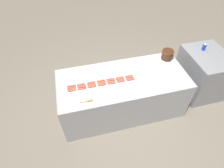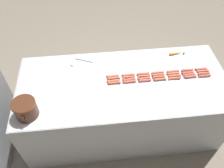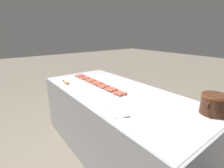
{
  "view_description": "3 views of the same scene",
  "coord_description": "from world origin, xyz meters",
  "px_view_note": "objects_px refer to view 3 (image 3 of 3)",
  "views": [
    {
      "loc": [
        2.15,
        -0.74,
        3.04
      ],
      "look_at": [
        0.14,
        -0.23,
        0.88
      ],
      "focal_mm": 30.12,
      "sensor_mm": 36.0,
      "label": 1
    },
    {
      "loc": [
        -1.59,
        0.29,
        2.63
      ],
      "look_at": [
        -0.11,
        0.14,
        0.93
      ],
      "focal_mm": 37.12,
      "sensor_mm": 36.0,
      "label": 2
    },
    {
      "loc": [
        1.15,
        1.43,
        1.5
      ],
      "look_at": [
        -0.12,
        -0.23,
        0.83
      ],
      "focal_mm": 26.32,
      "sensor_mm": 36.0,
      "label": 3
    }
  ],
  "objects_px": {
    "hot_dog_20": "(118,93)",
    "bean_pot": "(214,103)",
    "hot_dog_13": "(121,93)",
    "hot_dog_25": "(100,87)",
    "hot_dog_15": "(85,78)",
    "hot_dog_26": "(108,90)",
    "serving_spoon": "(122,114)",
    "hot_dog_14": "(79,76)",
    "hot_dog_3": "(100,82)",
    "hot_dog_24": "(94,84)",
    "hot_dog_12": "(112,89)",
    "hot_dog_17": "(96,83)",
    "hot_dog_4": "(107,85)",
    "hot_dog_21": "(77,76)",
    "hot_dog_5": "(114,89)",
    "hot_dog_9": "(92,80)",
    "hot_dog_1": "(88,77)",
    "hot_dog_0": "(83,75)",
    "hot_dog_2": "(94,80)",
    "hot_dog_8": "(86,78)",
    "hot_dog_16": "(90,81)",
    "hot_dog_18": "(102,86)",
    "hot_dog_11": "(105,86)",
    "hot_dog_22": "(82,78)",
    "hot_dog_6": "(123,92)",
    "hot_dog_23": "(88,81)",
    "hot_dog_27": "(117,94)",
    "carrot": "(65,82)",
    "hot_dog_10": "(98,83)",
    "hot_dog_19": "(110,90)",
    "hot_dog_7": "(81,76)"
  },
  "relations": [
    {
      "from": "hot_dog_20",
      "to": "bean_pot",
      "type": "xyz_separation_m",
      "value": [
        -0.36,
        0.84,
        0.08
      ]
    },
    {
      "from": "hot_dog_13",
      "to": "hot_dog_25",
      "type": "xyz_separation_m",
      "value": [
        0.07,
        -0.33,
        0.0
      ]
    },
    {
      "from": "hot_dog_15",
      "to": "hot_dog_26",
      "type": "height_order",
      "value": "same"
    },
    {
      "from": "hot_dog_15",
      "to": "serving_spoon",
      "type": "relative_size",
      "value": 0.53
    },
    {
      "from": "hot_dog_14",
      "to": "hot_dog_3",
      "type": "bearing_deg",
      "value": 97.98
    },
    {
      "from": "hot_dog_20",
      "to": "hot_dog_24",
      "type": "height_order",
      "value": "same"
    },
    {
      "from": "hot_dog_12",
      "to": "hot_dog_17",
      "type": "xyz_separation_m",
      "value": [
        0.03,
        -0.32,
        0.0
      ]
    },
    {
      "from": "hot_dog_4",
      "to": "hot_dog_21",
      "type": "relative_size",
      "value": 1.0
    },
    {
      "from": "hot_dog_5",
      "to": "hot_dog_9",
      "type": "distance_m",
      "value": 0.49
    },
    {
      "from": "hot_dog_1",
      "to": "hot_dog_12",
      "type": "height_order",
      "value": "same"
    },
    {
      "from": "hot_dog_14",
      "to": "hot_dog_21",
      "type": "distance_m",
      "value": 0.03
    },
    {
      "from": "hot_dog_0",
      "to": "hot_dog_2",
      "type": "relative_size",
      "value": 1.0
    },
    {
      "from": "hot_dog_8",
      "to": "hot_dog_13",
      "type": "xyz_separation_m",
      "value": [
        -0.0,
        0.82,
        0.0
      ]
    },
    {
      "from": "hot_dog_12",
      "to": "hot_dog_16",
      "type": "distance_m",
      "value": 0.48
    },
    {
      "from": "hot_dog_3",
      "to": "hot_dog_18",
      "type": "relative_size",
      "value": 1.0
    },
    {
      "from": "hot_dog_4",
      "to": "hot_dog_16",
      "type": "height_order",
      "value": "same"
    },
    {
      "from": "hot_dog_11",
      "to": "hot_dog_22",
      "type": "bearing_deg",
      "value": -81.81
    },
    {
      "from": "hot_dog_6",
      "to": "hot_dog_16",
      "type": "distance_m",
      "value": 0.65
    },
    {
      "from": "hot_dog_0",
      "to": "hot_dog_22",
      "type": "bearing_deg",
      "value": 56.96
    },
    {
      "from": "hot_dog_12",
      "to": "hot_dog_14",
      "type": "distance_m",
      "value": 0.81
    },
    {
      "from": "hot_dog_5",
      "to": "hot_dog_25",
      "type": "relative_size",
      "value": 1.0
    },
    {
      "from": "hot_dog_9",
      "to": "hot_dog_22",
      "type": "height_order",
      "value": "same"
    },
    {
      "from": "hot_dog_2",
      "to": "hot_dog_23",
      "type": "relative_size",
      "value": 1.0
    },
    {
      "from": "hot_dog_1",
      "to": "hot_dog_24",
      "type": "relative_size",
      "value": 1.0
    },
    {
      "from": "bean_pot",
      "to": "hot_dog_27",
      "type": "bearing_deg",
      "value": -65.22
    },
    {
      "from": "hot_dog_9",
      "to": "hot_dog_23",
      "type": "bearing_deg",
      "value": -1.16
    },
    {
      "from": "hot_dog_8",
      "to": "hot_dog_16",
      "type": "relative_size",
      "value": 1.0
    },
    {
      "from": "hot_dog_15",
      "to": "hot_dog_27",
      "type": "bearing_deg",
      "value": 87.65
    },
    {
      "from": "hot_dog_22",
      "to": "hot_dog_26",
      "type": "bearing_deg",
      "value": 90.3
    },
    {
      "from": "hot_dog_5",
      "to": "carrot",
      "type": "bearing_deg",
      "value": -58.71
    },
    {
      "from": "hot_dog_2",
      "to": "hot_dog_13",
      "type": "distance_m",
      "value": 0.65
    },
    {
      "from": "hot_dog_2",
      "to": "hot_dog_20",
      "type": "bearing_deg",
      "value": 83.84
    },
    {
      "from": "hot_dog_13",
      "to": "hot_dog_24",
      "type": "relative_size",
      "value": 1.0
    },
    {
      "from": "hot_dog_9",
      "to": "hot_dog_16",
      "type": "distance_m",
      "value": 0.03
    },
    {
      "from": "hot_dog_16",
      "to": "serving_spoon",
      "type": "bearing_deg",
      "value": 74.47
    },
    {
      "from": "hot_dog_10",
      "to": "hot_dog_12",
      "type": "distance_m",
      "value": 0.32
    },
    {
      "from": "hot_dog_2",
      "to": "hot_dog_8",
      "type": "height_order",
      "value": "same"
    },
    {
      "from": "hot_dog_26",
      "to": "hot_dog_19",
      "type": "bearing_deg",
      "value": -174.57
    },
    {
      "from": "hot_dog_3",
      "to": "hot_dog_20",
      "type": "bearing_deg",
      "value": 81.96
    },
    {
      "from": "hot_dog_19",
      "to": "hot_dog_25",
      "type": "relative_size",
      "value": 1.0
    },
    {
      "from": "hot_dog_8",
      "to": "hot_dog_7",
      "type": "bearing_deg",
      "value": -88.9
    },
    {
      "from": "hot_dog_10",
      "to": "hot_dog_11",
      "type": "bearing_deg",
      "value": 91.72
    },
    {
      "from": "hot_dog_0",
      "to": "hot_dog_20",
      "type": "relative_size",
      "value": 1.0
    },
    {
      "from": "hot_dog_10",
      "to": "hot_dog_16",
      "type": "bearing_deg",
      "value": -78.88
    },
    {
      "from": "hot_dog_7",
      "to": "hot_dog_9",
      "type": "distance_m",
      "value": 0.32
    },
    {
      "from": "hot_dog_7",
      "to": "carrot",
      "type": "distance_m",
      "value": 0.39
    },
    {
      "from": "hot_dog_27",
      "to": "hot_dog_6",
      "type": "bearing_deg",
      "value": -176.96
    },
    {
      "from": "hot_dog_14",
      "to": "bean_pot",
      "type": "xyz_separation_m",
      "value": [
        -0.36,
        1.81,
        0.08
      ]
    },
    {
      "from": "hot_dog_3",
      "to": "carrot",
      "type": "xyz_separation_m",
      "value": [
        0.38,
        -0.3,
        0.0
      ]
    },
    {
      "from": "hot_dog_7",
      "to": "hot_dog_16",
      "type": "height_order",
      "value": "same"
    }
  ]
}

